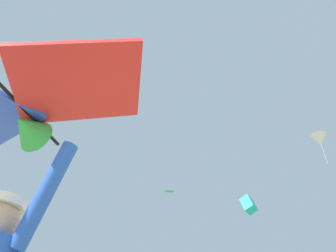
{
  "coord_description": "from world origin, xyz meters",
  "views": [
    {
      "loc": [
        1.7,
        -1.19,
        0.7
      ],
      "look_at": [
        -0.02,
        1.5,
        3.31
      ],
      "focal_mm": 37.79,
      "sensor_mm": 36.0,
      "label": 1
    }
  ],
  "objects_px": {
    "distant_kite_white_low_left": "(320,140)",
    "distant_kite_green_overhead_distant": "(170,191)",
    "distant_kite_teal_mid_left": "(249,205)",
    "held_stunt_kite": "(26,106)"
  },
  "relations": [
    {
      "from": "held_stunt_kite",
      "to": "distant_kite_teal_mid_left",
      "type": "height_order",
      "value": "distant_kite_teal_mid_left"
    },
    {
      "from": "distant_kite_green_overhead_distant",
      "to": "distant_kite_white_low_left",
      "type": "height_order",
      "value": "distant_kite_white_low_left"
    },
    {
      "from": "distant_kite_white_low_left",
      "to": "distant_kite_green_overhead_distant",
      "type": "bearing_deg",
      "value": -173.31
    },
    {
      "from": "held_stunt_kite",
      "to": "distant_kite_teal_mid_left",
      "type": "relative_size",
      "value": 1.1
    },
    {
      "from": "distant_kite_white_low_left",
      "to": "distant_kite_teal_mid_left",
      "type": "height_order",
      "value": "distant_kite_white_low_left"
    },
    {
      "from": "distant_kite_green_overhead_distant",
      "to": "distant_kite_white_low_left",
      "type": "relative_size",
      "value": 0.29
    },
    {
      "from": "distant_kite_teal_mid_left",
      "to": "distant_kite_green_overhead_distant",
      "type": "bearing_deg",
      "value": -132.19
    },
    {
      "from": "held_stunt_kite",
      "to": "distant_kite_green_overhead_distant",
      "type": "bearing_deg",
      "value": 119.84
    },
    {
      "from": "distant_kite_green_overhead_distant",
      "to": "distant_kite_teal_mid_left",
      "type": "bearing_deg",
      "value": 47.81
    },
    {
      "from": "held_stunt_kite",
      "to": "distant_kite_teal_mid_left",
      "type": "bearing_deg",
      "value": 105.53
    }
  ]
}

